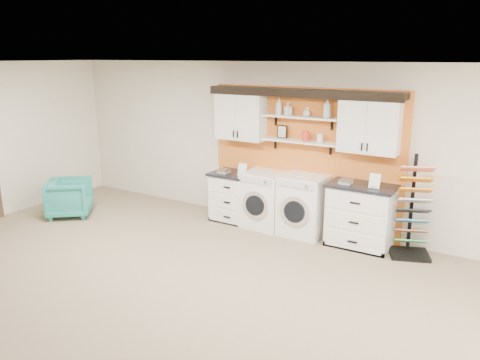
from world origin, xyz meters
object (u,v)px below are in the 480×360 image
Objects in this scene: sample_rack at (412,224)px; dryer at (303,205)px; armchair at (70,198)px; base_cabinet_left at (236,197)px; washer at (265,199)px; base_cabinet_right at (360,216)px.

dryer is at bearing 159.96° from sample_rack.
base_cabinet_left is at bearing -103.24° from armchair.
washer is 0.97× the size of dryer.
base_cabinet_right is 5.23m from armchair.
base_cabinet_left is at bearing 179.85° from dryer.
base_cabinet_left is 3.11m from armchair.
armchair is at bearing 172.62° from sample_rack.
dryer is 0.66× the size of sample_rack.
sample_rack is at bearing 2.36° from base_cabinet_right.
base_cabinet_right is at bearing -114.44° from armchair.
sample_rack is at bearing 0.81° from washer.
washer is 2.44m from sample_rack.
sample_rack is (3.02, 0.03, 0.06)m from base_cabinet_left.
sample_rack is (0.76, 0.03, 0.00)m from base_cabinet_right.
sample_rack is 2.01× the size of armchair.
armchair is (-4.08, -1.39, -0.16)m from dryer.
dryer is at bearing -179.80° from base_cabinet_right.
base_cabinet_right is at bearing 161.16° from sample_rack.
base_cabinet_right reaches higher than armchair.
base_cabinet_left is 1.18× the size of armchair.
armchair is at bearing -153.32° from base_cabinet_left.
base_cabinet_right reaches higher than base_cabinet_left.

